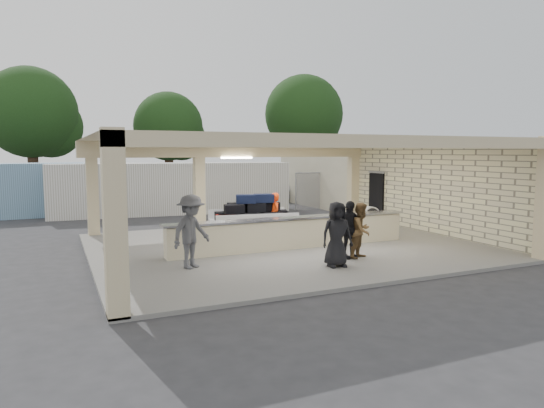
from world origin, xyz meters
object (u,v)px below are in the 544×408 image
passenger_b (349,230)px  container_white (173,188)px  car_dark (245,188)px  baggage_handler (274,217)px  passenger_d (337,234)px  car_white_a (305,189)px  drum_fan (369,218)px  passenger_a (361,230)px  luggage_cart (251,216)px  car_white_b (349,187)px  baggage_counter (292,233)px  passenger_c (191,232)px

passenger_b → container_white: (-2.01, 13.08, 0.36)m
car_dark → container_white: size_ratio=0.37×
baggage_handler → passenger_d: 4.12m
car_white_a → car_dark: 3.99m
drum_fan → car_dark: car_dark is taller
passenger_a → passenger_b: bearing=131.1°
passenger_a → luggage_cart: bearing=89.0°
passenger_b → passenger_d: passenger_d is taller
passenger_b → car_white_b: (10.43, 15.78, -0.13)m
baggage_handler → container_white: (-1.24, 9.68, 0.36)m
car_white_b → container_white: 12.74m
container_white → car_white_a: bearing=23.0°
car_dark → car_white_b: bearing=-84.0°
car_white_a → container_white: size_ratio=0.44×
passenger_a → car_white_a: passenger_a is taller
car_dark → baggage_counter: bearing=-168.1°
passenger_c → car_dark: 19.59m
baggage_handler → passenger_c: passenger_c is taller
drum_fan → passenger_d: size_ratio=0.56×
baggage_handler → car_dark: size_ratio=0.37×
passenger_a → container_white: size_ratio=0.13×
passenger_c → car_dark: (8.36, 17.72, -0.33)m
baggage_counter → drum_fan: 4.39m
passenger_c → luggage_cart: bearing=13.4°
container_white → passenger_a: bearing=-75.4°
baggage_handler → passenger_d: (-0.08, -4.12, 0.04)m
drum_fan → passenger_a: size_ratio=0.61×
car_white_a → baggage_counter: bearing=156.1°
baggage_handler → container_white: 9.76m
baggage_handler → passenger_b: size_ratio=1.00×
car_white_b → baggage_counter: bearing=153.6°
luggage_cart → passenger_b: bearing=-57.2°
luggage_cart → car_white_a: 15.47m
passenger_c → passenger_d: size_ratio=1.12×
passenger_c → car_dark: passenger_c is taller
passenger_c → car_white_b: size_ratio=0.38×
car_dark → passenger_b: bearing=-164.1°
baggage_handler → passenger_b: bearing=16.7°
passenger_b → container_white: container_white is taller
drum_fan → car_white_b: car_white_b is taller
drum_fan → car_white_a: 13.22m
passenger_a → baggage_counter: bearing=89.4°
luggage_cart → passenger_a: (1.92, -3.63, -0.08)m
luggage_cart → container_white: 9.59m
drum_fan → car_white_a: size_ratio=0.19×
baggage_counter → passenger_a: passenger_a is taller
baggage_counter → car_white_b: 17.79m
car_white_a → passenger_c: bearing=148.8°
baggage_counter → container_white: container_white is taller
passenger_b → car_dark: bearing=75.8°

